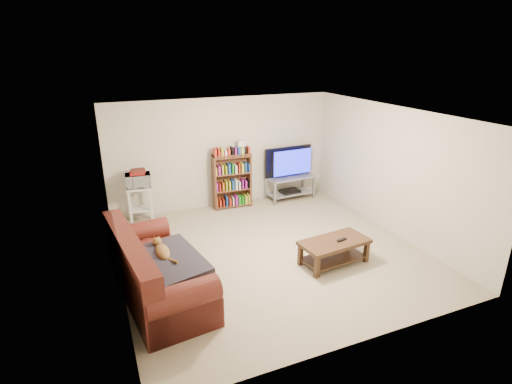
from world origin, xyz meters
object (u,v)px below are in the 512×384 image
bookshelf (232,180)px  coffee_table (334,247)px  tv_stand (290,184)px  sofa (152,275)px

bookshelf → coffee_table: bearing=-73.6°
coffee_table → bookshelf: 3.10m
coffee_table → tv_stand: size_ratio=1.06×
tv_stand → coffee_table: bearing=-106.6°
coffee_table → bookshelf: bearing=97.1°
sofa → tv_stand: bearing=30.0°
sofa → bookshelf: 3.55m
coffee_table → tv_stand: 3.03m
bookshelf → sofa: bearing=-125.2°
tv_stand → bookshelf: size_ratio=0.93×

